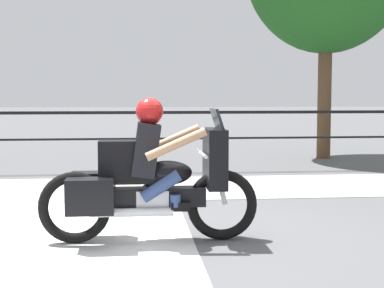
{
  "coord_description": "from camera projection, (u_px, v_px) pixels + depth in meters",
  "views": [
    {
      "loc": [
        -0.26,
        -6.3,
        1.58
      ],
      "look_at": [
        0.45,
        0.72,
        0.97
      ],
      "focal_mm": 55.0,
      "sensor_mm": 36.0,
      "label": 1
    }
  ],
  "objects": [
    {
      "name": "crosswalk_band",
      "position": [
        63.0,
        245.0,
        6.11
      ],
      "size": [
        2.75,
        6.0,
        0.01
      ],
      "primitive_type": "cube",
      "color": "silver",
      "rests_on": "ground"
    },
    {
      "name": "ground_plane",
      "position": [
        158.0,
        238.0,
        6.41
      ],
      "size": [
        120.0,
        120.0,
        0.0
      ],
      "primitive_type": "plane",
      "color": "#565659"
    },
    {
      "name": "motorcycle",
      "position": [
        148.0,
        178.0,
        6.21
      ],
      "size": [
        2.33,
        0.76,
        1.53
      ],
      "rotation": [
        0.0,
        0.0,
        0.06
      ],
      "color": "black",
      "rests_on": "ground"
    },
    {
      "name": "fence_railing",
      "position": [
        146.0,
        124.0,
        11.66
      ],
      "size": [
        36.0,
        0.05,
        1.22
      ],
      "color": "black",
      "rests_on": "ground"
    },
    {
      "name": "sidewalk_band",
      "position": [
        149.0,
        188.0,
        9.78
      ],
      "size": [
        44.0,
        2.4,
        0.01
      ],
      "primitive_type": "cube",
      "color": "#B7B2A8",
      "rests_on": "ground"
    }
  ]
}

